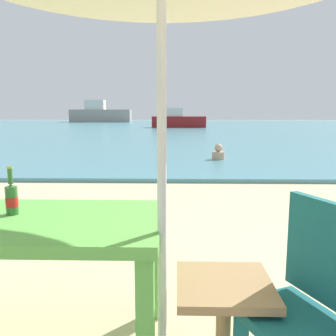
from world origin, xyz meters
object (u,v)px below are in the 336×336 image
object	(u,v)px
side_table_wood	(223,319)
boat_fishing_trawler	(100,114)
boat_sailboat	(178,120)
picnic_table_green	(31,238)
beer_bottle_amber	(12,198)
swimmer_person	(218,153)

from	to	relation	value
side_table_wood	boat_fishing_trawler	bearing A→B (deg)	102.89
boat_sailboat	picnic_table_green	bearing A→B (deg)	-91.79
boat_fishing_trawler	boat_sailboat	size ratio (longest dim) A/B	1.76
picnic_table_green	side_table_wood	size ratio (longest dim) A/B	2.59
picnic_table_green	boat_sailboat	xyz separation A→B (m)	(0.87, 27.72, 0.01)
beer_bottle_amber	boat_sailboat	bearing A→B (deg)	87.95
beer_bottle_amber	boat_fishing_trawler	bearing A→B (deg)	101.59
picnic_table_green	boat_sailboat	size ratio (longest dim) A/B	0.32
beer_bottle_amber	boat_fishing_trawler	distance (m)	45.11
picnic_table_green	side_table_wood	xyz separation A→B (m)	(1.00, -0.25, -0.30)
beer_bottle_amber	swimmer_person	size ratio (longest dim) A/B	0.65
swimmer_person	boat_sailboat	size ratio (longest dim) A/B	0.09
beer_bottle_amber	side_table_wood	bearing A→B (deg)	-15.73
side_table_wood	boat_sailboat	size ratio (longest dim) A/B	0.12
beer_bottle_amber	boat_fishing_trawler	size ratio (longest dim) A/B	0.03
boat_sailboat	side_table_wood	bearing A→B (deg)	-89.72
picnic_table_green	beer_bottle_amber	distance (m)	0.25
picnic_table_green	side_table_wood	distance (m)	1.07
picnic_table_green	boat_sailboat	distance (m)	27.73
side_table_wood	swimmer_person	world-z (taller)	side_table_wood
side_table_wood	beer_bottle_amber	bearing A→B (deg)	164.27
side_table_wood	boat_sailboat	distance (m)	27.97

